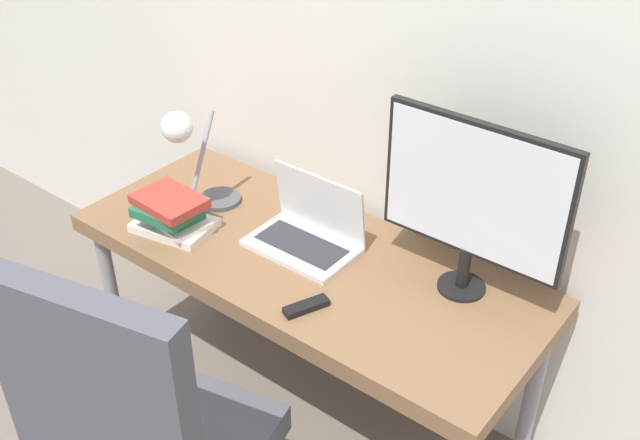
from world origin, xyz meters
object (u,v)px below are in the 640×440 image
Objects in this scene: monitor at (474,197)px; office_chair at (136,430)px; desk_lamp at (190,148)px; book_stack at (173,213)px; laptop at (307,232)px.

office_chair is (-0.40, -0.90, -0.39)m from monitor.
office_chair is at bearing -54.61° from desk_lamp.
laptop is at bearing 27.54° from book_stack.
monitor reaches higher than desk_lamp.
laptop is 0.81m from office_chair.
book_stack is at bearing -152.46° from laptop.
monitor is 1.40× the size of desk_lamp.
laptop is 0.30× the size of office_chair.
monitor is at bearing 19.50° from book_stack.
laptop is 0.86× the size of desk_lamp.
desk_lamp is 0.35× the size of office_chair.
office_chair is (0.09, -0.80, -0.13)m from laptop.
desk_lamp is 0.22m from book_stack.
office_chair is 0.78m from book_stack.
monitor is at bearing 66.20° from office_chair.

